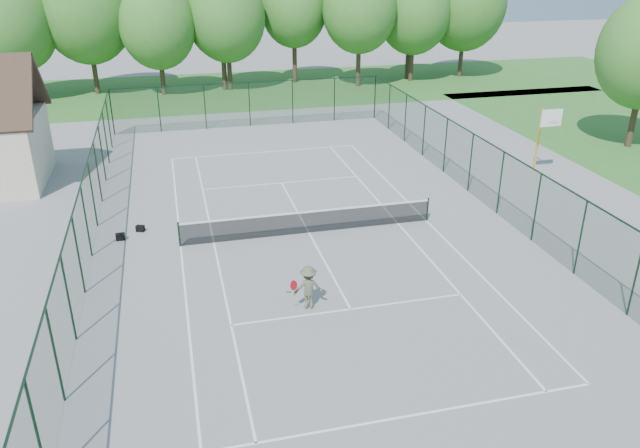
{
  "coord_description": "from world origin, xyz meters",
  "views": [
    {
      "loc": [
        -5.45,
        -23.97,
        11.5
      ],
      "look_at": [
        0.0,
        -2.0,
        1.3
      ],
      "focal_mm": 35.0,
      "sensor_mm": 36.0,
      "label": 1
    }
  ],
  "objects_px": {
    "tennis_net": "(309,221)",
    "sports_bag_a": "(120,237)",
    "basketball_goal": "(545,128)",
    "tennis_player": "(308,287)"
  },
  "relations": [
    {
      "from": "tennis_net",
      "to": "sports_bag_a",
      "type": "distance_m",
      "value": 8.04
    },
    {
      "from": "tennis_net",
      "to": "basketball_goal",
      "type": "bearing_deg",
      "value": 17.79
    },
    {
      "from": "tennis_player",
      "to": "basketball_goal",
      "type": "bearing_deg",
      "value": 34.14
    },
    {
      "from": "tennis_net",
      "to": "tennis_player",
      "type": "bearing_deg",
      "value": -103.14
    },
    {
      "from": "tennis_net",
      "to": "tennis_player",
      "type": "xyz_separation_m",
      "value": [
        -1.38,
        -5.93,
        0.22
      ]
    },
    {
      "from": "basketball_goal",
      "to": "tennis_player",
      "type": "relative_size",
      "value": 1.98
    },
    {
      "from": "sports_bag_a",
      "to": "tennis_player",
      "type": "relative_size",
      "value": 0.2
    },
    {
      "from": "basketball_goal",
      "to": "tennis_player",
      "type": "distance_m",
      "value": 18.63
    },
    {
      "from": "basketball_goal",
      "to": "sports_bag_a",
      "type": "xyz_separation_m",
      "value": [
        -21.9,
        -3.24,
        -2.42
      ]
    },
    {
      "from": "tennis_net",
      "to": "sports_bag_a",
      "type": "height_order",
      "value": "tennis_net"
    }
  ]
}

